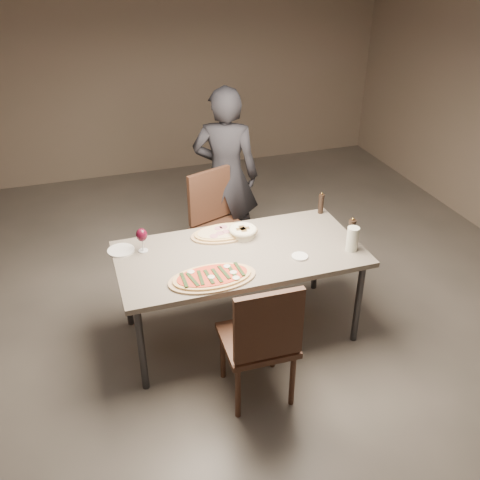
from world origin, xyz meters
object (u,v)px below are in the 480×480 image
object	(u,v)px
bread_basket	(243,231)
carafe	(352,239)
pepper_mill_left	(321,203)
diner	(226,175)
ham_pizza	(225,233)
chair_near	(262,338)
zucchini_pizza	(213,277)
chair_far	(217,219)
dining_table	(240,258)

from	to	relation	value
bread_basket	carafe	bearing A→B (deg)	-31.80
pepper_mill_left	diner	bearing A→B (deg)	125.15
ham_pizza	diner	distance (m)	0.96
carafe	chair_near	world-z (taller)	chair_near
zucchini_pizza	pepper_mill_left	distance (m)	1.30
zucchini_pizza	ham_pizza	distance (m)	0.61
bread_basket	pepper_mill_left	xyz separation A→B (m)	(0.74, 0.17, 0.04)
bread_basket	chair_far	distance (m)	0.75
zucchini_pizza	chair_near	bearing A→B (deg)	-42.44
chair_far	pepper_mill_left	bearing A→B (deg)	124.09
dining_table	chair_far	size ratio (longest dim) A/B	1.85
zucchini_pizza	bread_basket	size ratio (longest dim) A/B	2.85
carafe	chair_far	distance (m)	1.37
dining_table	diner	distance (m)	1.23
diner	zucchini_pizza	bearing A→B (deg)	93.68
ham_pizza	chair_near	distance (m)	1.03
carafe	chair_near	distance (m)	1.05
bread_basket	chair_near	bearing A→B (deg)	-101.01
dining_table	bread_basket	xyz separation A→B (m)	(0.09, 0.21, 0.10)
dining_table	chair_far	distance (m)	0.93
pepper_mill_left	bread_basket	bearing A→B (deg)	-166.75
pepper_mill_left	chair_far	distance (m)	0.96
ham_pizza	bread_basket	distance (m)	0.15
diner	bread_basket	bearing A→B (deg)	104.41
zucchini_pizza	chair_far	xyz separation A→B (m)	(0.37, 1.19, -0.22)
ham_pizza	pepper_mill_left	size ratio (longest dim) A/B	2.84
diner	ham_pizza	bearing A→B (deg)	96.38
ham_pizza	diner	size ratio (longest dim) A/B	0.32
zucchini_pizza	diner	bearing A→B (deg)	93.58
ham_pizza	carafe	bearing A→B (deg)	-28.53
bread_basket	diner	size ratio (longest dim) A/B	0.13
dining_table	pepper_mill_left	size ratio (longest dim) A/B	9.60
zucchini_pizza	carafe	xyz separation A→B (m)	(1.08, 0.05, 0.08)
pepper_mill_left	diner	distance (m)	1.00
zucchini_pizza	carafe	distance (m)	1.08
zucchini_pizza	chair_far	bearing A→B (deg)	96.33
carafe	chair_far	xyz separation A→B (m)	(-0.71, 1.14, -0.30)
pepper_mill_left	chair_near	size ratio (longest dim) A/B	0.19
ham_pizza	carafe	size ratio (longest dim) A/B	2.87
chair_near	chair_far	world-z (taller)	same
zucchini_pizza	bread_basket	world-z (taller)	bread_basket
dining_table	bread_basket	distance (m)	0.25
ham_pizza	pepper_mill_left	xyz separation A→B (m)	(0.86, 0.10, 0.07)
carafe	chair_far	size ratio (longest dim) A/B	0.19
dining_table	chair_far	world-z (taller)	chair_far
pepper_mill_left	chair_far	size ratio (longest dim) A/B	0.19
carafe	ham_pizza	bearing A→B (deg)	148.34
zucchini_pizza	bread_basket	distance (m)	0.62
chair_near	dining_table	bearing A→B (deg)	84.34
zucchini_pizza	carafe	world-z (taller)	carafe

